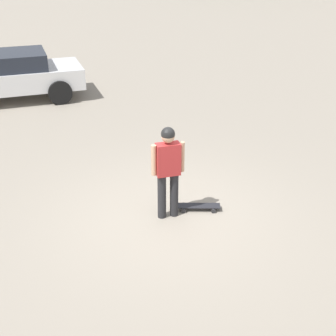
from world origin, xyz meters
name	(u,v)px	position (x,y,z in m)	size (l,w,h in m)	color
ground_plane	(168,216)	(0.00, 0.00, 0.00)	(220.00, 220.00, 0.00)	gray
person	(168,166)	(0.00, 0.00, 0.97)	(0.39, 0.49, 1.67)	#262628
skateboard	(198,206)	(-0.36, 0.46, 0.07)	(0.42, 0.80, 0.09)	#232328
car_parked_near	(13,75)	(-4.99, -6.50, 0.76)	(3.94, 4.38, 1.43)	silver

